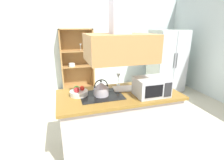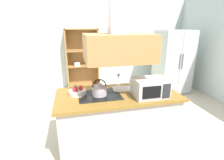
{
  "view_description": "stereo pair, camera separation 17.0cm",
  "coord_description": "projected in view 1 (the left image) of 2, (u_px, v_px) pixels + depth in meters",
  "views": [
    {
      "loc": [
        -0.87,
        -2.27,
        1.86
      ],
      "look_at": [
        -0.08,
        0.29,
        1.0
      ],
      "focal_mm": 27.35,
      "sensor_mm": 36.0,
      "label": 1
    },
    {
      "loc": [
        -0.7,
        -2.31,
        1.86
      ],
      "look_at": [
        -0.08,
        0.29,
        1.0
      ],
      "focal_mm": 27.35,
      "sensor_mm": 36.0,
      "label": 2
    }
  ],
  "objects": [
    {
      "name": "ground_plane",
      "position": [
        122.0,
        141.0,
        2.88
      ],
      "size": [
        7.8,
        7.8,
        0.0
      ],
      "primitive_type": "plane",
      "color": "beige"
    },
    {
      "name": "wall_back",
      "position": [
        89.0,
        43.0,
        5.19
      ],
      "size": [
        6.0,
        0.12,
        2.7
      ],
      "primitive_type": "cube",
      "color": "silver",
      "rests_on": "ground"
    },
    {
      "name": "kitchen_island",
      "position": [
        119.0,
        120.0,
        2.66
      ],
      "size": [
        1.79,
        0.86,
        0.9
      ],
      "color": "#BBACA7",
      "rests_on": "ground"
    },
    {
      "name": "range_hood",
      "position": [
        120.0,
        38.0,
        2.28
      ],
      "size": [
        0.9,
        0.7,
        1.31
      ],
      "color": "#AF7A44"
    },
    {
      "name": "refrigerator",
      "position": [
        167.0,
        61.0,
        4.94
      ],
      "size": [
        0.9,
        0.77,
        1.75
      ],
      "color": "#B3C1B5",
      "rests_on": "ground"
    },
    {
      "name": "dish_cabinet",
      "position": [
        77.0,
        63.0,
        5.05
      ],
      "size": [
        0.94,
        0.4,
        1.78
      ],
      "color": "#9E713E",
      "rests_on": "ground"
    },
    {
      "name": "kettle",
      "position": [
        101.0,
        89.0,
        2.42
      ],
      "size": [
        0.22,
        0.22,
        0.24
      ],
      "color": "#BEB9C3",
      "rests_on": "kitchen_island"
    },
    {
      "name": "cutting_board",
      "position": [
        124.0,
        89.0,
        2.68
      ],
      "size": [
        0.37,
        0.28,
        0.02
      ],
      "primitive_type": "cube",
      "rotation": [
        0.0,
        0.0,
        -0.12
      ],
      "color": "white",
      "rests_on": "kitchen_island"
    },
    {
      "name": "microwave",
      "position": [
        151.0,
        87.0,
        2.42
      ],
      "size": [
        0.46,
        0.35,
        0.26
      ],
      "color": "#B7BABF",
      "rests_on": "kitchen_island"
    },
    {
      "name": "wine_glass_on_counter",
      "position": [
        118.0,
        76.0,
        2.82
      ],
      "size": [
        0.08,
        0.08,
        0.21
      ],
      "color": "silver",
      "rests_on": "kitchen_island"
    },
    {
      "name": "fruit_bowl",
      "position": [
        79.0,
        92.0,
        2.43
      ],
      "size": [
        0.25,
        0.25,
        0.14
      ],
      "color": "silver",
      "rests_on": "kitchen_island"
    }
  ]
}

